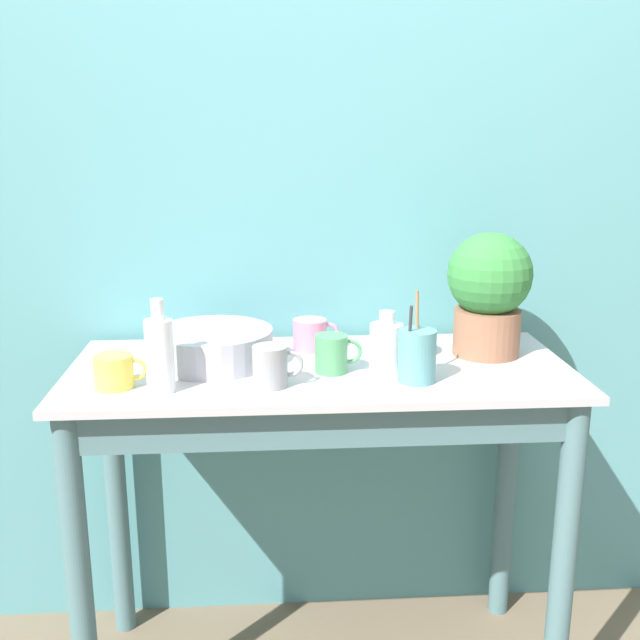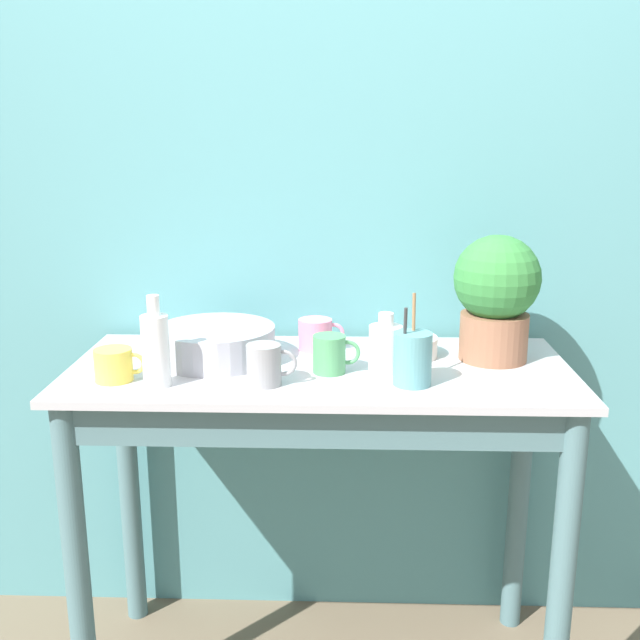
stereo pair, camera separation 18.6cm
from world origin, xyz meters
The scene contains 12 objects.
wall_back centered at (0.00, 0.60, 1.20)m, with size 6.00×0.05×2.40m.
counter_table centered at (0.00, 0.25, 0.69)m, with size 1.26×0.55×0.90m.
potted_plant centered at (0.45, 0.35, 1.07)m, with size 0.22×0.22×0.32m.
bowl_wash_large centered at (-0.27, 0.32, 0.94)m, with size 0.31×0.31×0.09m.
bottle_tall centered at (-0.37, 0.11, 0.99)m, with size 0.06×0.06×0.22m.
bottle_short centered at (0.16, 0.24, 0.96)m, with size 0.08×0.08×0.15m.
mug_yellow centered at (-0.48, 0.15, 0.94)m, with size 0.12×0.09×0.08m.
mug_pink centered at (-0.02, 0.42, 0.94)m, with size 0.12×0.09×0.08m.
mug_grey centered at (-0.12, 0.13, 0.95)m, with size 0.12×0.08×0.10m.
mug_green centered at (0.03, 0.22, 0.95)m, with size 0.12×0.08×0.09m.
bowl_small_enamel_white centered at (0.23, 0.37, 0.92)m, with size 0.16×0.16×0.05m.
utensil_cup centered at (0.22, 0.14, 0.96)m, with size 0.09×0.09×0.21m.
Camera 1 is at (-0.13, -1.52, 1.49)m, focal length 42.00 mm.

